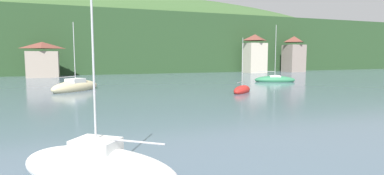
% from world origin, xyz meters
% --- Properties ---
extents(wooded_hillside, '(352.00, 69.71, 49.69)m').
position_xyz_m(wooded_hillside, '(9.27, 153.99, 7.33)').
color(wooded_hillside, '#264223').
rests_on(wooded_hillside, ground_plane).
extents(shore_building_westcentral, '(7.15, 4.53, 8.23)m').
position_xyz_m(shore_building_westcentral, '(-14.30, 107.29, 3.99)').
color(shore_building_westcentral, gray).
rests_on(shore_building_westcentral, ground_plane).
extents(shore_building_central, '(5.96, 5.44, 11.38)m').
position_xyz_m(shore_building_central, '(42.90, 107.73, 5.52)').
color(shore_building_central, '#BCB29E').
rests_on(shore_building_central, ground_plane).
extents(shore_building_eastcentral, '(5.62, 5.66, 11.16)m').
position_xyz_m(shore_building_eastcentral, '(57.20, 107.83, 5.41)').
color(shore_building_eastcentral, gray).
rests_on(shore_building_eastcentral, ground_plane).
extents(sailboat_mid_4, '(6.70, 5.91, 8.20)m').
position_xyz_m(sailboat_mid_4, '(-6.09, 40.80, 0.49)').
color(sailboat_mid_4, white).
rests_on(sailboat_mid_4, ground_plane).
extents(sailboat_far_5, '(4.94, 4.75, 7.82)m').
position_xyz_m(sailboat_far_5, '(14.23, 64.92, 0.31)').
color(sailboat_far_5, red).
rests_on(sailboat_far_5, ground_plane).
extents(sailboat_far_6, '(8.02, 5.45, 11.32)m').
position_xyz_m(sailboat_far_6, '(28.99, 78.11, 0.40)').
color(sailboat_far_6, '#2D754C').
rests_on(sailboat_far_6, ground_plane).
extents(sailboat_far_9, '(7.68, 7.76, 10.29)m').
position_xyz_m(sailboat_far_9, '(-7.09, 75.29, 0.54)').
color(sailboat_far_9, '#CCBC8E').
rests_on(sailboat_far_9, ground_plane).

